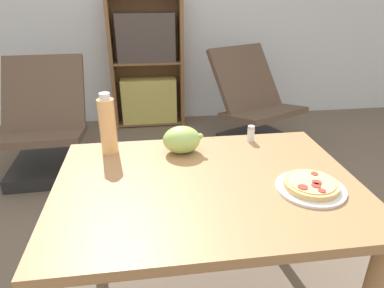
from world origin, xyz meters
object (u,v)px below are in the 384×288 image
Objects in this scene: salt_shaker at (251,134)px; lounge_chair_near at (46,139)px; pizza_on_plate at (311,186)px; lounge_chair_far at (255,116)px; grape_bunch at (182,140)px; bookshelf at (147,67)px; drink_bottle at (108,125)px.

salt_shaker is 1.83m from lounge_chair_near.
pizza_on_plate is 0.25× the size of lounge_chair_far.
lounge_chair_far reaches higher than grape_bunch.
bookshelf is at bearing 118.38° from lounge_chair_far.
lounge_chair_near is at bearing 116.94° from drink_bottle.
bookshelf reaches higher than drink_bottle.
lounge_chair_near is at bearing 125.85° from grape_bunch.
bookshelf reaches higher than pizza_on_plate.
lounge_chair_far is at bearing 6.55° from lounge_chair_near.
lounge_chair_near is at bearing 163.38° from lounge_chair_far.
lounge_chair_far is at bearing 61.72° from grape_bunch.
salt_shaker is 2.26m from bookshelf.
grape_bunch is 0.65× the size of drink_bottle.
pizza_on_plate is 2.69m from bookshelf.
grape_bunch reaches higher than pizza_on_plate.
salt_shaker is at bearing -78.90° from bookshelf.
bookshelf reaches higher than lounge_chair_near.
drink_bottle reaches higher than grape_bunch.
lounge_chair_near reaches higher than pizza_on_plate.
pizza_on_plate is 3.26× the size of salt_shaker.
grape_bunch is 1.86m from lounge_chair_far.
drink_bottle is 0.29× the size of lounge_chair_near.
salt_shaker reaches higher than pizza_on_plate.
grape_bunch is at bearing -143.43° from lounge_chair_far.
pizza_on_plate is at bearing -52.82° from lounge_chair_near.
lounge_chair_near is (-1.26, 1.23, -0.49)m from salt_shaker.
drink_bottle is at bearing -177.21° from salt_shaker.
salt_shaker is at bearing -134.42° from lounge_chair_far.
drink_bottle is 3.55× the size of salt_shaker.
bookshelf reaches higher than grape_bunch.
lounge_chair_near is at bearing 129.16° from pizza_on_plate.
drink_bottle is (-0.30, 0.04, 0.06)m from grape_bunch.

